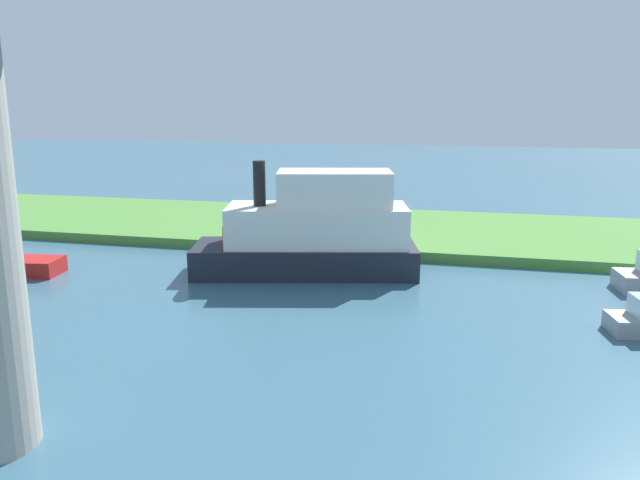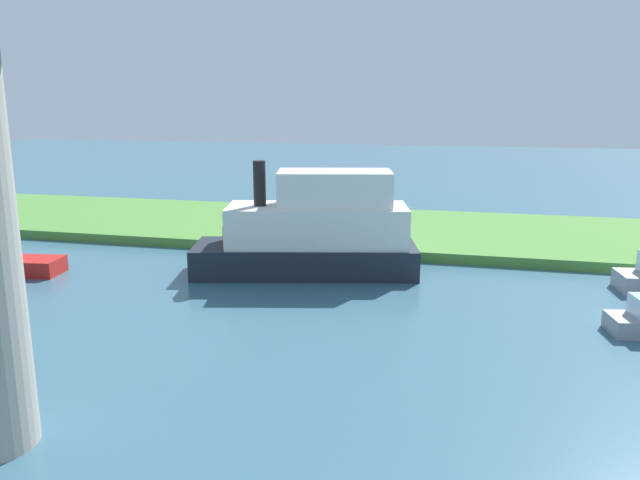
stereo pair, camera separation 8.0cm
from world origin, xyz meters
name	(u,v)px [view 1 (the left image)]	position (x,y,z in m)	size (l,w,h in m)	color
ground_plane	(347,258)	(0.00, 0.00, 0.00)	(160.00, 160.00, 0.00)	#386075
grassy_bank	(367,229)	(0.00, -6.00, 0.25)	(80.00, 12.00, 0.50)	#4C8438
person_on_bank	(385,226)	(-1.51, -2.50, 1.20)	(0.48, 0.48, 1.39)	#2D334C
mooring_post	(370,232)	(-0.85, -1.85, 0.98)	(0.20, 0.20, 0.96)	brown
pontoon_yellow	(313,232)	(1.01, 3.05, 1.88)	(10.44, 5.47, 5.09)	#1E232D
motorboat_red	(5,262)	(14.47, 6.40, 0.56)	(4.86, 2.31, 1.56)	red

